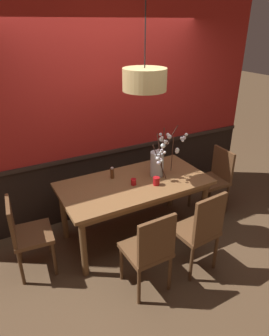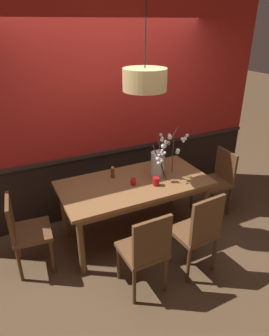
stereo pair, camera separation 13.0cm
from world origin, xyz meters
TOP-DOWN VIEW (x-y plane):
  - ground_plane at (0.00, 0.00)m, footprint 24.00×24.00m
  - back_wall at (0.00, 0.75)m, footprint 4.49×0.14m
  - dining_table at (0.00, 0.00)m, footprint 1.76×0.89m
  - chair_far_side_right at (0.28, 0.85)m, footprint 0.47×0.44m
  - chair_near_side_right at (0.31, -0.86)m, footprint 0.44×0.42m
  - chair_head_east_end at (1.27, -0.00)m, footprint 0.45×0.43m
  - chair_near_side_left at (-0.30, -0.85)m, footprint 0.42×0.43m
  - chair_head_west_end at (-1.28, -0.00)m, footprint 0.43×0.46m
  - vase_with_blossoms at (0.34, 0.01)m, footprint 0.43×0.43m
  - candle_holder_nearer_center at (0.19, -0.18)m, footprint 0.08×0.08m
  - candle_holder_nearer_edge at (-0.04, -0.05)m, footprint 0.07×0.07m
  - condiment_bottle at (-0.19, 0.22)m, footprint 0.05×0.05m
  - pendant_lamp at (0.11, -0.01)m, footprint 0.46×0.46m

SIDE VIEW (x-z plane):
  - ground_plane at x=0.00m, z-range 0.00..0.00m
  - chair_head_west_end at x=-1.28m, z-range 0.06..0.94m
  - chair_far_side_right at x=0.28m, z-range 0.06..0.95m
  - chair_head_east_end at x=1.27m, z-range 0.06..0.96m
  - chair_near_side_left at x=-0.30m, z-range 0.05..0.98m
  - chair_near_side_right at x=0.31m, z-range 0.06..1.02m
  - dining_table at x=0.00m, z-range 0.29..1.05m
  - candle_holder_nearer_edge at x=-0.04m, z-range 0.76..0.83m
  - candle_holder_nearer_center at x=0.19m, z-range 0.76..0.85m
  - condiment_bottle at x=-0.19m, z-range 0.75..0.89m
  - vase_with_blossoms at x=0.34m, z-range 0.61..1.27m
  - back_wall at x=0.00m, z-range -0.01..2.84m
  - pendant_lamp at x=0.11m, z-range 1.40..2.44m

